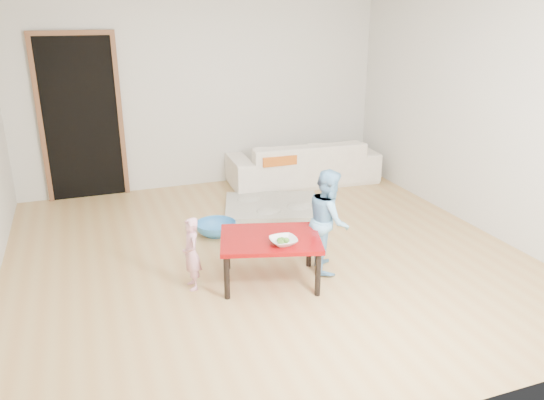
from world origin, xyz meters
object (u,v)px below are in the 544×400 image
child_pink (191,254)px  basin (216,228)px  bowl (283,241)px  sofa (303,162)px  red_table (270,259)px  child_blue (329,220)px

child_pink → basin: (0.49, 1.08, -0.26)m
bowl → child_pink: child_pink is taller
sofa → child_pink: child_pink is taller
sofa → red_table: size_ratio=2.37×
red_table → sofa: bearing=61.1°
sofa → child_blue: size_ratio=2.13×
bowl → basin: 1.47m
child_blue → child_pink: bearing=107.2°
red_table → child_blue: child_blue is taller
red_table → basin: bearing=99.2°
bowl → child_pink: bearing=157.1°
child_pink → basin: 1.22m
sofa → bowl: 3.12m
bowl → child_blue: child_blue is taller
sofa → child_blue: (-0.83, -2.54, 0.19)m
child_blue → red_table: bearing=116.6°
sofa → child_blue: 2.68m
child_blue → sofa: bearing=1.7°
child_pink → child_blue: bearing=85.4°
bowl → child_blue: bearing=24.7°
child_blue → basin: (-0.80, 1.14, -0.42)m
red_table → child_blue: size_ratio=0.90×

